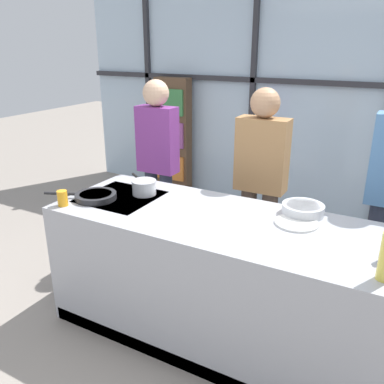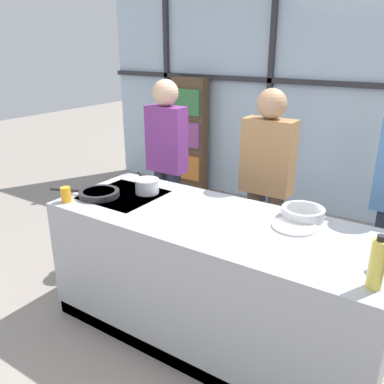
{
  "view_description": "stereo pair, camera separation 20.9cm",
  "coord_description": "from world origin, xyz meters",
  "px_view_note": "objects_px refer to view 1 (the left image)",
  "views": [
    {
      "loc": [
        1.02,
        -2.19,
        1.97
      ],
      "look_at": [
        -0.23,
        0.1,
        1.0
      ],
      "focal_mm": 38.0,
      "sensor_mm": 36.0,
      "label": 1
    },
    {
      "loc": [
        1.2,
        -2.08,
        1.97
      ],
      "look_at": [
        -0.23,
        0.1,
        1.0
      ],
      "focal_mm": 38.0,
      "sensor_mm": 36.0,
      "label": 2
    }
  ],
  "objects_px": {
    "white_plate": "(297,223)",
    "mixing_bowl": "(303,209)",
    "spectator_center_left": "(261,176)",
    "spectator_far_left": "(158,157)",
    "saucepan": "(144,187)",
    "juice_glass_near": "(62,198)",
    "frying_pan": "(95,196)"
  },
  "relations": [
    {
      "from": "white_plate",
      "to": "mixing_bowl",
      "type": "height_order",
      "value": "mixing_bowl"
    },
    {
      "from": "white_plate",
      "to": "spectator_center_left",
      "type": "bearing_deg",
      "value": 125.09
    },
    {
      "from": "spectator_far_left",
      "to": "saucepan",
      "type": "xyz_separation_m",
      "value": [
        0.35,
        -0.71,
        -0.02
      ]
    },
    {
      "from": "white_plate",
      "to": "juice_glass_near",
      "type": "bearing_deg",
      "value": -162.33
    },
    {
      "from": "spectator_far_left",
      "to": "saucepan",
      "type": "distance_m",
      "value": 0.79
    },
    {
      "from": "mixing_bowl",
      "to": "juice_glass_near",
      "type": "distance_m",
      "value": 1.63
    },
    {
      "from": "spectator_far_left",
      "to": "mixing_bowl",
      "type": "distance_m",
      "value": 1.57
    },
    {
      "from": "saucepan",
      "to": "mixing_bowl",
      "type": "xyz_separation_m",
      "value": [
        1.13,
        0.19,
        -0.02
      ]
    },
    {
      "from": "spectator_far_left",
      "to": "juice_glass_near",
      "type": "distance_m",
      "value": 1.17
    },
    {
      "from": "spectator_center_left",
      "to": "white_plate",
      "type": "xyz_separation_m",
      "value": [
        0.48,
        -0.69,
        -0.04
      ]
    },
    {
      "from": "juice_glass_near",
      "to": "white_plate",
      "type": "bearing_deg",
      "value": 17.67
    },
    {
      "from": "spectator_far_left",
      "to": "mixing_bowl",
      "type": "bearing_deg",
      "value": 160.52
    },
    {
      "from": "juice_glass_near",
      "to": "saucepan",
      "type": "bearing_deg",
      "value": 51.56
    },
    {
      "from": "frying_pan",
      "to": "white_plate",
      "type": "distance_m",
      "value": 1.42
    },
    {
      "from": "frying_pan",
      "to": "mixing_bowl",
      "type": "bearing_deg",
      "value": 17.68
    },
    {
      "from": "spectator_center_left",
      "to": "frying_pan",
      "type": "distance_m",
      "value": 1.33
    },
    {
      "from": "frying_pan",
      "to": "spectator_center_left",
      "type": "bearing_deg",
      "value": 46.74
    },
    {
      "from": "mixing_bowl",
      "to": "saucepan",
      "type": "bearing_deg",
      "value": -170.57
    },
    {
      "from": "spectator_center_left",
      "to": "frying_pan",
      "type": "height_order",
      "value": "spectator_center_left"
    },
    {
      "from": "saucepan",
      "to": "spectator_center_left",
      "type": "bearing_deg",
      "value": 47.38
    },
    {
      "from": "spectator_center_left",
      "to": "juice_glass_near",
      "type": "distance_m",
      "value": 1.55
    },
    {
      "from": "frying_pan",
      "to": "mixing_bowl",
      "type": "relative_size",
      "value": 1.85
    },
    {
      "from": "spectator_far_left",
      "to": "juice_glass_near",
      "type": "xyz_separation_m",
      "value": [
        -0.02,
        -1.17,
        -0.02
      ]
    },
    {
      "from": "frying_pan",
      "to": "saucepan",
      "type": "height_order",
      "value": "saucepan"
    },
    {
      "from": "saucepan",
      "to": "juice_glass_near",
      "type": "bearing_deg",
      "value": -128.44
    },
    {
      "from": "white_plate",
      "to": "mixing_bowl",
      "type": "relative_size",
      "value": 0.99
    },
    {
      "from": "spectator_far_left",
      "to": "saucepan",
      "type": "height_order",
      "value": "spectator_far_left"
    },
    {
      "from": "spectator_far_left",
      "to": "white_plate",
      "type": "relative_size",
      "value": 6.16
    },
    {
      "from": "saucepan",
      "to": "frying_pan",
      "type": "bearing_deg",
      "value": -134.98
    },
    {
      "from": "white_plate",
      "to": "juice_glass_near",
      "type": "distance_m",
      "value": 1.58
    },
    {
      "from": "saucepan",
      "to": "mixing_bowl",
      "type": "height_order",
      "value": "saucepan"
    },
    {
      "from": "saucepan",
      "to": "white_plate",
      "type": "bearing_deg",
      "value": 1.09
    }
  ]
}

